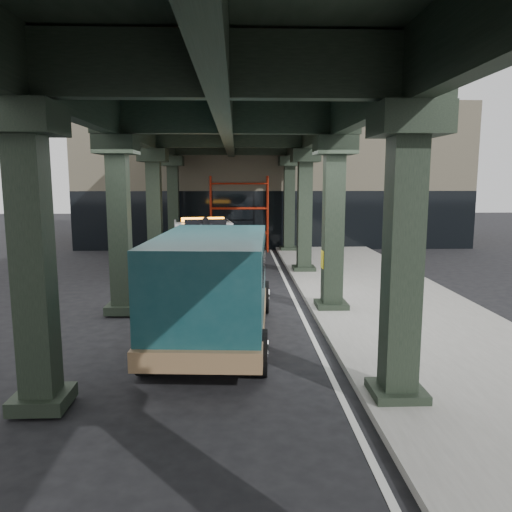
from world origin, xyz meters
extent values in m
plane|color=black|center=(0.00, 0.00, 0.00)|extent=(90.00, 90.00, 0.00)
cube|color=gray|center=(4.50, 2.00, 0.07)|extent=(5.00, 40.00, 0.15)
cube|color=silver|center=(1.70, 2.00, 0.01)|extent=(0.12, 38.00, 0.01)
cube|color=black|center=(2.60, -4.00, 2.50)|extent=(0.55, 0.55, 5.00)
cube|color=black|center=(2.60, -4.00, 4.75)|extent=(1.10, 1.10, 0.50)
cube|color=black|center=(2.60, -4.00, 0.18)|extent=(0.90, 0.90, 0.24)
cube|color=black|center=(2.60, 2.00, 2.50)|extent=(0.55, 0.55, 5.00)
cube|color=black|center=(2.60, 2.00, 4.75)|extent=(1.10, 1.10, 0.50)
cube|color=black|center=(2.60, 2.00, 0.18)|extent=(0.90, 0.90, 0.24)
cube|color=black|center=(2.60, 8.00, 2.50)|extent=(0.55, 0.55, 5.00)
cube|color=black|center=(2.60, 8.00, 4.75)|extent=(1.10, 1.10, 0.50)
cube|color=black|center=(2.60, 8.00, 0.18)|extent=(0.90, 0.90, 0.24)
cube|color=black|center=(2.60, 14.00, 2.50)|extent=(0.55, 0.55, 5.00)
cube|color=black|center=(2.60, 14.00, 4.75)|extent=(1.10, 1.10, 0.50)
cube|color=black|center=(2.60, 14.00, 0.18)|extent=(0.90, 0.90, 0.24)
cube|color=black|center=(-3.40, -4.00, 2.50)|extent=(0.55, 0.55, 5.00)
cube|color=black|center=(-3.40, -4.00, 4.75)|extent=(1.10, 1.10, 0.50)
cube|color=black|center=(-3.40, -4.00, 0.18)|extent=(0.90, 0.90, 0.24)
cube|color=black|center=(-3.40, 2.00, 2.50)|extent=(0.55, 0.55, 5.00)
cube|color=black|center=(-3.40, 2.00, 4.75)|extent=(1.10, 1.10, 0.50)
cube|color=black|center=(-3.40, 2.00, 0.18)|extent=(0.90, 0.90, 0.24)
cube|color=black|center=(-3.40, 8.00, 2.50)|extent=(0.55, 0.55, 5.00)
cube|color=black|center=(-3.40, 8.00, 4.75)|extent=(1.10, 1.10, 0.50)
cube|color=black|center=(-3.40, 8.00, 0.18)|extent=(0.90, 0.90, 0.24)
cube|color=black|center=(-3.40, 14.00, 2.50)|extent=(0.55, 0.55, 5.00)
cube|color=black|center=(-3.40, 14.00, 4.75)|extent=(1.10, 1.10, 0.50)
cube|color=black|center=(-3.40, 14.00, 0.18)|extent=(0.90, 0.90, 0.24)
cube|color=black|center=(2.60, 2.00, 5.55)|extent=(0.35, 32.00, 1.10)
cube|color=black|center=(-3.40, 2.00, 5.55)|extent=(0.35, 32.00, 1.10)
cube|color=black|center=(-0.40, 2.00, 5.55)|extent=(0.35, 32.00, 1.10)
cube|color=black|center=(-0.40, 2.00, 6.25)|extent=(7.40, 32.00, 0.30)
cube|color=#C6B793|center=(2.00, 20.00, 4.00)|extent=(22.00, 10.00, 8.00)
cylinder|color=#B7250E|center=(-1.50, 14.90, 2.00)|extent=(0.08, 0.08, 4.00)
cylinder|color=#B7250E|center=(-1.50, 14.10, 2.00)|extent=(0.08, 0.08, 4.00)
cylinder|color=#B7250E|center=(1.50, 14.90, 2.00)|extent=(0.08, 0.08, 4.00)
cylinder|color=#B7250E|center=(1.50, 14.10, 2.00)|extent=(0.08, 0.08, 4.00)
cylinder|color=#B7250E|center=(0.00, 14.90, 1.00)|extent=(3.00, 0.08, 0.08)
cylinder|color=#B7250E|center=(0.00, 14.90, 2.30)|extent=(3.00, 0.08, 0.08)
cylinder|color=#B7250E|center=(0.00, 14.90, 3.60)|extent=(3.00, 0.08, 0.08)
cube|color=black|center=(-1.15, 4.98, 0.63)|extent=(1.81, 6.85, 0.23)
cube|color=white|center=(-1.46, 7.26, 1.40)|extent=(2.40, 2.44, 1.63)
cube|color=white|center=(-1.59, 8.21, 0.95)|extent=(2.19, 0.91, 0.81)
cube|color=black|center=(-1.49, 7.49, 1.86)|extent=(2.13, 1.43, 0.77)
cube|color=white|center=(-1.01, 3.95, 1.22)|extent=(2.76, 4.78, 1.27)
cube|color=orange|center=(-1.43, 7.08, 2.31)|extent=(1.65, 0.47, 0.14)
cube|color=black|center=(-1.25, 5.74, 2.13)|extent=(1.51, 0.73, 0.54)
cylinder|color=black|center=(-1.03, 4.13, 1.90)|extent=(0.64, 3.17, 1.21)
cube|color=black|center=(-0.70, 1.66, 0.32)|extent=(0.44, 1.29, 0.16)
cube|color=black|center=(-0.61, 1.03, 0.27)|extent=(1.47, 0.42, 0.16)
cylinder|color=black|center=(-2.48, 7.40, 0.50)|extent=(0.45, 1.03, 1.00)
cylinder|color=silver|center=(-2.48, 7.40, 0.50)|extent=(0.42, 0.59, 0.55)
cylinder|color=black|center=(-0.51, 7.67, 0.50)|extent=(0.45, 1.03, 1.00)
cylinder|color=silver|center=(-0.51, 7.67, 0.50)|extent=(0.42, 0.59, 0.55)
cylinder|color=black|center=(-2.08, 4.44, 0.50)|extent=(0.45, 1.03, 1.00)
cylinder|color=silver|center=(-2.08, 4.44, 0.50)|extent=(0.42, 0.59, 0.55)
cylinder|color=black|center=(-0.11, 4.71, 0.50)|extent=(0.45, 1.03, 1.00)
cylinder|color=silver|center=(-0.11, 4.71, 0.50)|extent=(0.42, 0.59, 0.55)
cylinder|color=black|center=(-1.92, 3.27, 0.50)|extent=(0.45, 1.03, 1.00)
cylinder|color=silver|center=(-1.92, 3.27, 0.50)|extent=(0.42, 0.59, 0.55)
cylinder|color=black|center=(0.05, 3.54, 0.50)|extent=(0.45, 1.03, 1.00)
cylinder|color=silver|center=(0.05, 3.54, 0.50)|extent=(0.42, 0.59, 0.55)
cube|color=#123D42|center=(-0.49, 2.11, 1.06)|extent=(2.36, 1.38, 1.00)
cube|color=#123D42|center=(-0.70, -0.94, 1.50)|extent=(2.68, 5.16, 2.17)
cube|color=#8F6D49|center=(-0.67, -0.50, 0.61)|extent=(2.81, 6.39, 0.39)
cube|color=black|center=(-0.52, 1.67, 1.95)|extent=(2.20, 0.63, 0.93)
cube|color=black|center=(-0.67, -0.61, 2.06)|extent=(2.64, 4.16, 0.61)
cube|color=silver|center=(-0.45, 2.70, 0.61)|extent=(2.23, 0.29, 0.33)
cylinder|color=black|center=(-1.60, 2.13, 0.47)|extent=(0.38, 0.95, 0.94)
cylinder|color=silver|center=(-1.60, 2.13, 0.47)|extent=(0.39, 0.54, 0.51)
cylinder|color=black|center=(0.62, 1.98, 0.47)|extent=(0.38, 0.95, 0.94)
cylinder|color=silver|center=(0.62, 1.98, 0.47)|extent=(0.39, 0.54, 0.51)
cylinder|color=black|center=(-1.92, -2.53, 0.47)|extent=(0.38, 0.95, 0.94)
cylinder|color=silver|center=(-1.92, -2.53, 0.47)|extent=(0.39, 0.54, 0.51)
cylinder|color=black|center=(0.30, -2.69, 0.47)|extent=(0.38, 0.95, 0.94)
cylinder|color=silver|center=(0.30, -2.69, 0.47)|extent=(0.39, 0.54, 0.51)
camera|label=1|loc=(-0.13, -12.01, 3.82)|focal=35.00mm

